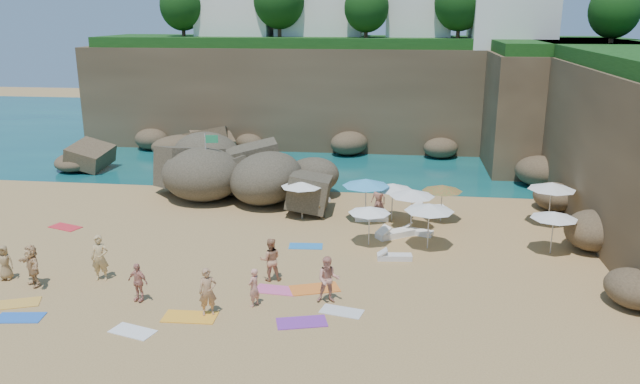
# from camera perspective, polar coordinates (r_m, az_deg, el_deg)

# --- Properties ---
(ground) EXTENTS (120.00, 120.00, 0.00)m
(ground) POSITION_cam_1_polar(r_m,az_deg,el_deg) (29.44, -4.63, -5.21)
(ground) COLOR tan
(ground) RESTS_ON ground
(seawater) EXTENTS (120.00, 120.00, 0.00)m
(seawater) POSITION_cam_1_polar(r_m,az_deg,el_deg) (58.10, 1.47, 5.51)
(seawater) COLOR #0C4751
(seawater) RESTS_ON ground
(cliff_back) EXTENTS (44.00, 8.00, 8.00)m
(cliff_back) POSITION_cam_1_polar(r_m,az_deg,el_deg) (52.38, 3.13, 8.75)
(cliff_back) COLOR brown
(cliff_back) RESTS_ON ground
(cliff_corner) EXTENTS (10.00, 12.00, 8.00)m
(cliff_corner) POSITION_cam_1_polar(r_m,az_deg,el_deg) (48.58, 20.73, 7.17)
(cliff_corner) COLOR brown
(cliff_corner) RESTS_ON ground
(rock_promontory) EXTENTS (12.00, 7.00, 2.00)m
(rock_promontory) POSITION_cam_1_polar(r_m,az_deg,el_deg) (47.23, -13.76, 2.57)
(rock_promontory) COLOR brown
(rock_promontory) RESTS_ON ground
(clifftop_buildings) EXTENTS (28.48, 9.48, 7.00)m
(clifftop_buildings) POSITION_cam_1_polar(r_m,az_deg,el_deg) (52.69, 4.41, 16.67)
(clifftop_buildings) COLOR white
(clifftop_buildings) RESTS_ON cliff_back
(clifftop_trees) EXTENTS (35.60, 23.82, 4.40)m
(clifftop_trees) POSITION_cam_1_polar(r_m,az_deg,el_deg) (46.34, 6.31, 16.72)
(clifftop_trees) COLOR #11380F
(clifftop_trees) RESTS_ON ground
(marina_masts) EXTENTS (3.10, 0.10, 6.00)m
(marina_masts) POSITION_cam_1_polar(r_m,az_deg,el_deg) (61.53, -14.15, 8.45)
(marina_masts) COLOR white
(marina_masts) RESTS_ON ground
(rock_outcrop) EXTENTS (8.78, 6.64, 3.47)m
(rock_outcrop) POSITION_cam_1_polar(r_m,az_deg,el_deg) (38.14, -6.11, -0.25)
(rock_outcrop) COLOR brown
(rock_outcrop) RESTS_ON ground
(flag_pole) EXTENTS (0.78, 0.16, 4.02)m
(flag_pole) POSITION_cam_1_polar(r_m,az_deg,el_deg) (36.72, -10.17, 3.08)
(flag_pole) COLOR silver
(flag_pole) RESTS_ON ground
(parasol_0) EXTENTS (2.28, 2.28, 2.16)m
(parasol_0) POSITION_cam_1_polar(r_m,az_deg,el_deg) (31.57, 8.43, -0.07)
(parasol_0) COLOR silver
(parasol_0) RESTS_ON ground
(parasol_1) EXTENTS (2.25, 2.25, 2.13)m
(parasol_1) POSITION_cam_1_polar(r_m,az_deg,el_deg) (33.04, -1.68, 0.78)
(parasol_1) COLOR silver
(parasol_1) RESTS_ON ground
(parasol_2) EXTENTS (2.15, 2.15, 2.04)m
(parasol_2) POSITION_cam_1_polar(r_m,az_deg,el_deg) (32.99, 6.66, 0.51)
(parasol_2) COLOR silver
(parasol_2) RESTS_ON ground
(parasol_3) EXTENTS (2.42, 2.42, 2.29)m
(parasol_3) POSITION_cam_1_polar(r_m,az_deg,el_deg) (34.13, 20.45, 0.52)
(parasol_3) COLOR silver
(parasol_3) RESTS_ON ground
(parasol_4) EXTENTS (2.43, 2.43, 2.30)m
(parasol_4) POSITION_cam_1_polar(r_m,az_deg,el_deg) (31.90, 27.02, -1.28)
(parasol_4) COLOR silver
(parasol_4) RESTS_ON ground
(parasol_5) EXTENTS (2.01, 2.01, 1.90)m
(parasol_5) POSITION_cam_1_polar(r_m,az_deg,el_deg) (29.41, 4.54, -1.63)
(parasol_5) COLOR silver
(parasol_5) RESTS_ON ground
(parasol_6) EXTENTS (2.13, 2.13, 2.01)m
(parasol_6) POSITION_cam_1_polar(r_m,az_deg,el_deg) (33.21, 11.12, 0.37)
(parasol_6) COLOR silver
(parasol_6) RESTS_ON ground
(parasol_8) EXTENTS (2.11, 2.11, 2.00)m
(parasol_8) POSITION_cam_1_polar(r_m,az_deg,el_deg) (30.19, 20.63, -1.99)
(parasol_8) COLOR silver
(parasol_8) RESTS_ON ground
(parasol_9) EXTENTS (2.32, 2.32, 2.20)m
(parasol_9) POSITION_cam_1_polar(r_m,az_deg,el_deg) (29.23, 9.97, -1.38)
(parasol_9) COLOR silver
(parasol_9) RESTS_ON ground
(parasol_10) EXTENTS (2.50, 2.50, 2.36)m
(parasol_10) POSITION_cam_1_polar(r_m,az_deg,el_deg) (32.52, 4.24, 0.89)
(parasol_10) COLOR silver
(parasol_10) RESTS_ON ground
(lounger_0) EXTENTS (1.56, 1.27, 0.24)m
(lounger_0) POSITION_cam_1_polar(r_m,az_deg,el_deg) (36.34, -0.29, -0.79)
(lounger_0) COLOR white
(lounger_0) RESTS_ON ground
(lounger_1) EXTENTS (1.95, 1.10, 0.29)m
(lounger_1) POSITION_cam_1_polar(r_m,az_deg,el_deg) (35.28, 9.89, -1.52)
(lounger_1) COLOR white
(lounger_1) RESTS_ON ground
(lounger_2) EXTENTS (1.99, 1.67, 0.31)m
(lounger_2) POSITION_cam_1_polar(r_m,az_deg,el_deg) (31.08, 6.90, -3.81)
(lounger_2) COLOR white
(lounger_2) RESTS_ON ground
(lounger_3) EXTENTS (1.66, 1.05, 0.25)m
(lounger_3) POSITION_cam_1_polar(r_m,az_deg,el_deg) (31.58, 8.87, -3.62)
(lounger_3) COLOR white
(lounger_3) RESTS_ON ground
(lounger_4) EXTENTS (1.81, 0.81, 0.27)m
(lounger_4) POSITION_cam_1_polar(r_m,az_deg,el_deg) (33.37, 4.73, -2.37)
(lounger_4) COLOR white
(lounger_4) RESTS_ON ground
(lounger_5) EXTENTS (1.59, 0.68, 0.24)m
(lounger_5) POSITION_cam_1_polar(r_m,az_deg,el_deg) (28.30, 6.83, -5.92)
(lounger_5) COLOR silver
(lounger_5) RESTS_ON ground
(towel_0) EXTENTS (1.77, 1.06, 0.03)m
(towel_0) POSITION_cam_1_polar(r_m,az_deg,el_deg) (25.52, -25.76, -10.31)
(towel_0) COLOR blue
(towel_0) RESTS_ON ground
(towel_2) EXTENTS (1.97, 1.04, 0.03)m
(towel_2) POSITION_cam_1_polar(r_m,az_deg,el_deg) (23.60, -11.81, -11.12)
(towel_2) COLOR #FFA828
(towel_2) RESTS_ON ground
(towel_4) EXTENTS (1.91, 1.43, 0.03)m
(towel_4) POSITION_cam_1_polar(r_m,az_deg,el_deg) (26.73, -26.04, -9.15)
(towel_4) COLOR gold
(towel_4) RESTS_ON ground
(towel_5) EXTENTS (1.73, 1.19, 0.03)m
(towel_5) POSITION_cam_1_polar(r_m,az_deg,el_deg) (23.11, -16.75, -12.11)
(towel_5) COLOR white
(towel_5) RESTS_ON ground
(towel_6) EXTENTS (1.97, 1.35, 0.03)m
(towel_6) POSITION_cam_1_polar(r_m,az_deg,el_deg) (22.77, -1.68, -11.82)
(towel_6) COLOR purple
(towel_6) RESTS_ON ground
(towel_7) EXTENTS (1.84, 1.33, 0.03)m
(towel_7) POSITION_cam_1_polar(r_m,az_deg,el_deg) (34.80, -22.26, -2.99)
(towel_7) COLOR red
(towel_7) RESTS_ON ground
(towel_8) EXTENTS (1.64, 0.92, 0.03)m
(towel_8) POSITION_cam_1_polar(r_m,az_deg,el_deg) (29.66, -1.31, -4.97)
(towel_8) COLOR #2579CA
(towel_8) RESTS_ON ground
(towel_9) EXTENTS (1.75, 0.99, 0.03)m
(towel_9) POSITION_cam_1_polar(r_m,az_deg,el_deg) (25.25, -4.01, -8.92)
(towel_9) COLOR #DF5794
(towel_9) RESTS_ON ground
(towel_10) EXTENTS (2.17, 1.60, 0.03)m
(towel_10) POSITION_cam_1_polar(r_m,az_deg,el_deg) (25.29, -0.51, -8.83)
(towel_10) COLOR orange
(towel_10) RESTS_ON ground
(towel_13) EXTENTS (1.70, 1.11, 0.03)m
(towel_13) POSITION_cam_1_polar(r_m,az_deg,el_deg) (23.52, 1.99, -10.86)
(towel_13) COLOR silver
(towel_13) RESTS_ON ground
(person_stand_0) EXTENTS (0.77, 0.56, 1.95)m
(person_stand_0) POSITION_cam_1_polar(r_m,az_deg,el_deg) (27.28, -19.48, -5.70)
(person_stand_0) COLOR tan
(person_stand_0) RESTS_ON ground
(person_stand_1) EXTENTS (1.04, 0.90, 1.83)m
(person_stand_1) POSITION_cam_1_polar(r_m,az_deg,el_deg) (25.82, -4.56, -6.17)
(person_stand_1) COLOR tan
(person_stand_1) RESTS_ON ground
(person_stand_2) EXTENTS (1.18, 1.11, 1.78)m
(person_stand_2) POSITION_cam_1_polar(r_m,az_deg,el_deg) (36.42, -6.49, 0.41)
(person_stand_2) COLOR #D6B67A
(person_stand_2) RESTS_ON ground
(person_stand_3) EXTENTS (0.54, 0.92, 1.48)m
(person_stand_3) POSITION_cam_1_polar(r_m,az_deg,el_deg) (33.37, 0.21, -1.23)
(person_stand_3) COLOR #A48552
(person_stand_3) RESTS_ON ground
(person_stand_4) EXTENTS (0.94, 0.76, 1.70)m
(person_stand_4) POSITION_cam_1_polar(r_m,az_deg,el_deg) (34.53, 5.40, -0.51)
(person_stand_4) COLOR #BD7463
(person_stand_4) RESTS_ON ground
(person_stand_5) EXTENTS (1.86, 1.15, 1.94)m
(person_stand_5) POSITION_cam_1_polar(r_m,az_deg,el_deg) (38.38, -5.62, 1.37)
(person_stand_5) COLOR #AE7B57
(person_stand_5) RESTS_ON ground
(person_stand_6) EXTENTS (0.56, 0.65, 1.51)m
(person_stand_6) POSITION_cam_1_polar(r_m,az_deg,el_deg) (23.77, -6.07, -8.67)
(person_stand_6) COLOR tan
(person_stand_6) RESTS_ON ground
(person_lie_1) EXTENTS (1.29, 1.71, 0.37)m
(person_lie_1) POSITION_cam_1_polar(r_m,az_deg,el_deg) (25.22, -16.22, -9.17)
(person_lie_1) COLOR tan
(person_lie_1) RESTS_ON ground
(person_lie_2) EXTENTS (0.97, 1.57, 0.39)m
(person_lie_2) POSITION_cam_1_polar(r_m,az_deg,el_deg) (29.13, -26.75, -6.80)
(person_lie_2) COLOR #96764B
(person_lie_2) RESTS_ON ground
(person_lie_3) EXTENTS (2.32, 2.34, 0.46)m
(person_lie_3) POSITION_cam_1_polar(r_m,az_deg,el_deg) (27.99, -24.67, -7.37)
(person_lie_3) COLOR tan
(person_lie_3) RESTS_ON ground
(person_lie_4) EXTENTS (1.31, 1.90, 0.43)m
(person_lie_4) POSITION_cam_1_polar(r_m,az_deg,el_deg) (23.55, -10.14, -10.54)
(person_lie_4) COLOR #AA7C55
(person_lie_4) RESTS_ON ground
(person_lie_5) EXTENTS (1.07, 1.90, 0.69)m
(person_lie_5) POSITION_cam_1_polar(r_m,az_deg,el_deg) (24.08, 0.76, -9.31)
(person_lie_5) COLOR tan
(person_lie_5) RESTS_ON ground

